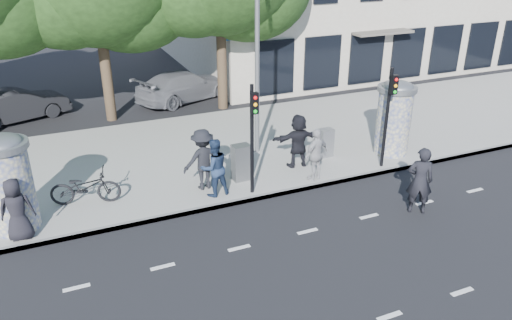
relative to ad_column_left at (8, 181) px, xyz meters
name	(u,v)px	position (x,y,z in m)	size (l,w,h in m)	color
ground	(335,259)	(7.20, -4.50, -1.54)	(120.00, 120.00, 0.00)	black
sidewalk	(229,148)	(7.20, 3.00, -1.46)	(40.00, 8.00, 0.15)	gray
curb	(274,194)	(7.20, -0.95, -1.46)	(40.00, 0.10, 0.16)	slate
lane_dash_near	(389,316)	(7.20, -6.70, -1.53)	(32.00, 0.12, 0.01)	silver
lane_dash_far	(307,231)	(7.20, -3.10, -1.53)	(32.00, 0.12, 0.01)	silver
ad_column_left	(8,181)	(0.00, 0.00, 0.00)	(1.36, 1.36, 2.65)	beige
ad_column_right	(394,116)	(12.40, 0.20, 0.00)	(1.36, 1.36, 2.65)	beige
traffic_pole_near	(253,129)	(6.60, -0.71, 0.69)	(0.22, 0.31, 3.40)	black
traffic_pole_far	(389,108)	(11.40, -0.71, 0.69)	(0.22, 0.31, 3.40)	black
street_lamp	(258,21)	(8.00, 2.13, 3.26)	(0.25, 0.93, 8.00)	slate
ped_a	(17,209)	(0.11, -0.65, -0.53)	(0.84, 0.55, 1.72)	black
ped_c	(214,168)	(5.50, -0.36, -0.48)	(0.88, 0.69, 1.81)	#1D2C48
ped_d	(203,159)	(5.33, 0.21, -0.42)	(1.25, 0.72, 1.93)	black
ped_e	(316,154)	(8.81, -0.65, -0.52)	(1.02, 0.58, 1.74)	#A4A4A7
ped_f	(298,141)	(8.76, 0.49, -0.47)	(1.71, 0.61, 1.84)	black
man_road	(420,181)	(10.61, -3.40, -0.53)	(0.74, 0.48, 2.02)	black
bicycle	(85,187)	(1.87, 0.63, -0.86)	(2.00, 0.70, 1.05)	black
cabinet_left	(241,162)	(6.62, 0.29, -0.79)	(0.57, 0.41, 1.19)	#5D5F61
cabinet_right	(326,143)	(10.05, 0.83, -0.88)	(0.49, 0.36, 1.02)	gray
car_mid	(17,105)	(0.02, 9.67, -0.84)	(4.22, 1.47, 1.39)	black
car_right	(184,86)	(7.40, 9.66, -0.82)	(4.94, 2.01, 1.43)	slate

